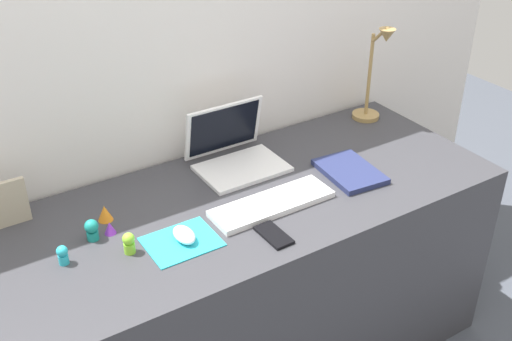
{
  "coord_description": "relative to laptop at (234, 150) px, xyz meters",
  "views": [
    {
      "loc": [
        -0.9,
        -1.47,
        1.86
      ],
      "look_at": [
        0.03,
        0.0,
        0.83
      ],
      "focal_mm": 43.96,
      "sensor_mm": 36.0,
      "label": 1
    }
  ],
  "objects": [
    {
      "name": "cell_phone",
      "position": [
        -0.12,
        -0.44,
        -0.05
      ],
      "size": [
        0.07,
        0.13,
        0.01
      ],
      "primitive_type": "cube",
      "rotation": [
        0.0,
        0.0,
        0.02
      ],
      "color": "black",
      "rests_on": "desk"
    },
    {
      "name": "toy_figurine_purple",
      "position": [
        -0.53,
        -0.16,
        -0.03
      ],
      "size": [
        0.04,
        0.04,
        0.04
      ],
      "primitive_type": "cone",
      "color": "purple",
      "rests_on": "desk"
    },
    {
      "name": "desk_lamp",
      "position": [
        0.65,
        0.01,
        0.13
      ],
      "size": [
        0.11,
        0.16,
        0.4
      ],
      "color": "#A5844C",
      "rests_on": "desk"
    },
    {
      "name": "mousepad",
      "position": [
        -0.37,
        -0.32,
        -0.05
      ],
      "size": [
        0.21,
        0.17,
        0.0
      ],
      "primitive_type": "cube",
      "color": "#28B7CC",
      "rests_on": "desk"
    },
    {
      "name": "toy_figurine_orange",
      "position": [
        -0.51,
        -0.09,
        -0.03
      ],
      "size": [
        0.05,
        0.05,
        0.05
      ],
      "primitive_type": "cone",
      "color": "orange",
      "rests_on": "desk"
    },
    {
      "name": "mouse",
      "position": [
        -0.36,
        -0.31,
        -0.03
      ],
      "size": [
        0.06,
        0.1,
        0.03
      ],
      "primitive_type": "ellipsoid",
      "color": "white",
      "rests_on": "mousepad"
    },
    {
      "name": "laptop",
      "position": [
        0.0,
        0.0,
        0.0
      ],
      "size": [
        0.3,
        0.26,
        0.21
      ],
      "color": "white",
      "rests_on": "desk"
    },
    {
      "name": "notebook_pad",
      "position": [
        0.3,
        -0.28,
        -0.04
      ],
      "size": [
        0.19,
        0.25,
        0.02
      ],
      "primitive_type": "cube",
      "rotation": [
        0.0,
        0.0,
        -0.09
      ],
      "color": "navy",
      "rests_on": "desk"
    },
    {
      "name": "back_wall",
      "position": [
        -0.07,
        0.18,
        0.03
      ],
      "size": [
        2.91,
        0.05,
        1.64
      ],
      "primitive_type": "cube",
      "color": "silver",
      "rests_on": "ground_plane"
    },
    {
      "name": "picture_frame",
      "position": [
        -0.77,
        0.04,
        0.02
      ],
      "size": [
        0.12,
        0.02,
        0.15
      ],
      "primitive_type": "cube",
      "color": "#B2A58C",
      "rests_on": "desk"
    },
    {
      "name": "desk",
      "position": [
        -0.07,
        -0.21,
        -0.42
      ],
      "size": [
        1.71,
        0.7,
        0.74
      ],
      "primitive_type": "cube",
      "color": "#38383D",
      "rests_on": "ground_plane"
    },
    {
      "name": "toy_figurine_lime",
      "position": [
        -0.51,
        -0.28,
        -0.02
      ],
      "size": [
        0.04,
        0.04,
        0.07
      ],
      "color": "#8CDB33",
      "rests_on": "desk"
    },
    {
      "name": "toy_figurine_teal",
      "position": [
        -0.58,
        -0.16,
        -0.02
      ],
      "size": [
        0.04,
        0.04,
        0.07
      ],
      "color": "teal",
      "rests_on": "desk"
    },
    {
      "name": "toy_figurine_cyan",
      "position": [
        -0.69,
        -0.23,
        -0.02
      ],
      "size": [
        0.03,
        0.03,
        0.06
      ],
      "color": "#28B7CC",
      "rests_on": "desk"
    },
    {
      "name": "keyboard",
      "position": [
        -0.04,
        -0.3,
        -0.04
      ],
      "size": [
        0.41,
        0.13,
        0.02
      ],
      "primitive_type": "cube",
      "color": "white",
      "rests_on": "desk"
    }
  ]
}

